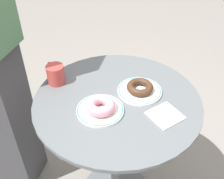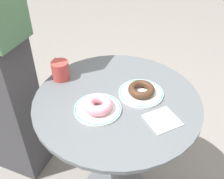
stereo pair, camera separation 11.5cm
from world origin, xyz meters
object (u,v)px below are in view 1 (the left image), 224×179
(cafe_table, at_px, (117,137))
(donut_pink_frosted, at_px, (100,106))
(plate_left, at_px, (100,110))
(paper_napkin, at_px, (165,115))
(coffee_mug, at_px, (55,74))
(donut_chocolate, at_px, (140,87))
(plate_right, at_px, (140,91))

(cafe_table, bearing_deg, donut_pink_frosted, -175.02)
(plate_left, relative_size, paper_napkin, 1.63)
(paper_napkin, distance_m, coffee_mug, 0.53)
(cafe_table, xyz_separation_m, coffee_mug, (-0.12, 0.29, 0.29))
(coffee_mug, bearing_deg, donut_chocolate, -55.12)
(donut_chocolate, bearing_deg, cafe_table, 161.26)
(plate_left, height_order, donut_chocolate, donut_chocolate)
(donut_pink_frosted, xyz_separation_m, paper_napkin, (0.17, -0.20, -0.03))
(cafe_table, relative_size, plate_left, 3.86)
(cafe_table, relative_size, donut_pink_frosted, 6.17)
(plate_right, bearing_deg, donut_pink_frosted, 172.82)
(plate_left, xyz_separation_m, coffee_mug, (-0.01, 0.29, 0.04))
(cafe_table, xyz_separation_m, paper_napkin, (0.06, -0.21, 0.25))
(donut_chocolate, bearing_deg, plate_left, 171.96)
(cafe_table, xyz_separation_m, plate_right, (0.11, -0.04, 0.25))
(cafe_table, xyz_separation_m, plate_left, (-0.11, -0.01, 0.25))
(plate_right, relative_size, donut_pink_frosted, 1.61)
(plate_right, distance_m, donut_chocolate, 0.02)
(donut_pink_frosted, height_order, coffee_mug, coffee_mug)
(plate_right, xyz_separation_m, paper_napkin, (-0.04, -0.17, -0.00))
(plate_right, distance_m, coffee_mug, 0.40)
(cafe_table, height_order, plate_right, plate_right)
(plate_right, xyz_separation_m, donut_chocolate, (0.00, 0.00, 0.02))
(paper_napkin, relative_size, coffee_mug, 0.99)
(donut_chocolate, xyz_separation_m, coffee_mug, (-0.23, 0.32, 0.02))
(plate_left, xyz_separation_m, plate_right, (0.21, -0.03, 0.00))
(coffee_mug, bearing_deg, cafe_table, -67.45)
(cafe_table, height_order, donut_chocolate, donut_chocolate)
(plate_left, bearing_deg, coffee_mug, 92.57)
(cafe_table, distance_m, plate_left, 0.27)
(plate_right, bearing_deg, cafe_table, 161.26)
(paper_napkin, height_order, coffee_mug, coffee_mug)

